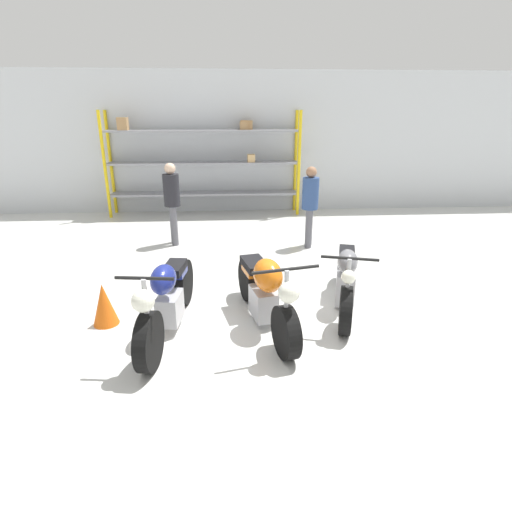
{
  "coord_description": "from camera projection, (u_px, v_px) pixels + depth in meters",
  "views": [
    {
      "loc": [
        -0.35,
        -4.72,
        2.53
      ],
      "look_at": [
        0.0,
        0.4,
        0.7
      ],
      "focal_mm": 28.0,
      "sensor_mm": 36.0,
      "label": 1
    }
  ],
  "objects": [
    {
      "name": "motorcycle_blue",
      "position": [
        167.0,
        299.0,
        4.75
      ],
      "size": [
        0.59,
        2.18,
        1.02
      ],
      "rotation": [
        0.0,
        0.0,
        -1.7
      ],
      "color": "black",
      "rests_on": "ground_plane"
    },
    {
      "name": "traffic_cone",
      "position": [
        104.0,
        304.0,
        5.01
      ],
      "size": [
        0.32,
        0.32,
        0.55
      ],
      "color": "orange",
      "rests_on": "ground_plane"
    },
    {
      "name": "motorcycle_grey",
      "position": [
        346.0,
        278.0,
        5.47
      ],
      "size": [
        0.87,
        2.08,
        0.97
      ],
      "rotation": [
        0.0,
        0.0,
        -1.84
      ],
      "color": "black",
      "rests_on": "ground_plane"
    },
    {
      "name": "back_wall",
      "position": [
        241.0,
        143.0,
        10.57
      ],
      "size": [
        30.0,
        0.08,
        3.6
      ],
      "color": "silver",
      "rests_on": "ground_plane"
    },
    {
      "name": "person_browsing",
      "position": [
        310.0,
        201.0,
        7.78
      ],
      "size": [
        0.39,
        0.39,
        1.59
      ],
      "rotation": [
        0.0,
        0.0,
        2.88
      ],
      "color": "#595960",
      "rests_on": "ground_plane"
    },
    {
      "name": "shelving_rack",
      "position": [
        204.0,
        160.0,
        10.29
      ],
      "size": [
        4.96,
        0.63,
        2.63
      ],
      "color": "yellow",
      "rests_on": "ground_plane"
    },
    {
      "name": "person_near_rack",
      "position": [
        172.0,
        198.0,
        7.93
      ],
      "size": [
        0.38,
        0.38,
        1.64
      ],
      "rotation": [
        0.0,
        0.0,
        3.37
      ],
      "color": "#595960",
      "rests_on": "ground_plane"
    },
    {
      "name": "ground_plane",
      "position": [
        258.0,
        316.0,
        5.3
      ],
      "size": [
        30.0,
        30.0,
        0.0
      ],
      "primitive_type": "plane",
      "color": "silver"
    },
    {
      "name": "motorcycle_orange",
      "position": [
        265.0,
        291.0,
        4.93
      ],
      "size": [
        0.83,
        2.09,
        1.03
      ],
      "rotation": [
        0.0,
        0.0,
        -1.35
      ],
      "color": "black",
      "rests_on": "ground_plane"
    }
  ]
}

